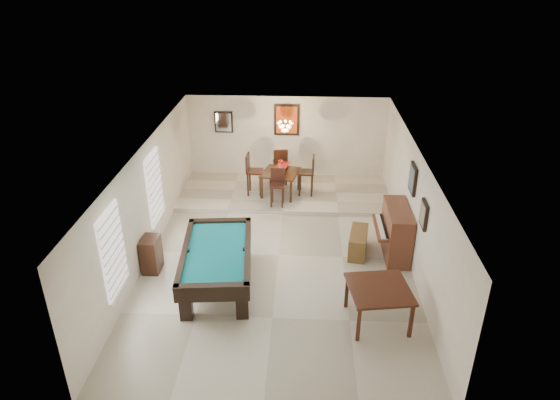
# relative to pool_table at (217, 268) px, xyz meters

# --- Properties ---
(ground_plane) EXTENTS (6.00, 9.00, 0.02)m
(ground_plane) POSITION_rel_pool_table_xyz_m (1.22, 1.25, -0.44)
(ground_plane) COLOR beige
(wall_back) EXTENTS (6.00, 0.04, 2.60)m
(wall_back) POSITION_rel_pool_table_xyz_m (1.22, 5.75, 0.87)
(wall_back) COLOR silver
(wall_back) RESTS_ON ground_plane
(wall_front) EXTENTS (6.00, 0.04, 2.60)m
(wall_front) POSITION_rel_pool_table_xyz_m (1.22, -3.25, 0.87)
(wall_front) COLOR silver
(wall_front) RESTS_ON ground_plane
(wall_left) EXTENTS (0.04, 9.00, 2.60)m
(wall_left) POSITION_rel_pool_table_xyz_m (-1.78, 1.25, 0.87)
(wall_left) COLOR silver
(wall_left) RESTS_ON ground_plane
(wall_right) EXTENTS (0.04, 9.00, 2.60)m
(wall_right) POSITION_rel_pool_table_xyz_m (4.22, 1.25, 0.87)
(wall_right) COLOR silver
(wall_right) RESTS_ON ground_plane
(ceiling) EXTENTS (6.00, 9.00, 0.04)m
(ceiling) POSITION_rel_pool_table_xyz_m (1.22, 1.25, 2.17)
(ceiling) COLOR white
(ceiling) RESTS_ON wall_back
(dining_step) EXTENTS (6.00, 2.50, 0.12)m
(dining_step) POSITION_rel_pool_table_xyz_m (1.22, 4.50, -0.37)
(dining_step) COLOR beige
(dining_step) RESTS_ON ground_plane
(window_left_front) EXTENTS (0.06, 1.00, 1.70)m
(window_left_front) POSITION_rel_pool_table_xyz_m (-1.75, -0.95, 0.97)
(window_left_front) COLOR white
(window_left_front) RESTS_ON wall_left
(window_left_rear) EXTENTS (0.06, 1.00, 1.70)m
(window_left_rear) POSITION_rel_pool_table_xyz_m (-1.75, 1.85, 0.97)
(window_left_rear) COLOR white
(window_left_rear) RESTS_ON wall_left
(pool_table) EXTENTS (1.65, 2.72, 0.87)m
(pool_table) POSITION_rel_pool_table_xyz_m (0.00, 0.00, 0.00)
(pool_table) COLOR black
(pool_table) RESTS_ON ground_plane
(square_table) EXTENTS (1.28, 1.28, 0.78)m
(square_table) POSITION_rel_pool_table_xyz_m (3.23, -0.98, -0.04)
(square_table) COLOR #32160C
(square_table) RESTS_ON ground_plane
(upright_piano) EXTENTS (0.80, 1.43, 1.19)m
(upright_piano) POSITION_rel_pool_table_xyz_m (3.80, 1.46, 0.16)
(upright_piano) COLOR brown
(upright_piano) RESTS_ON ground_plane
(piano_bench) EXTENTS (0.55, 1.04, 0.55)m
(piano_bench) POSITION_rel_pool_table_xyz_m (3.08, 1.46, -0.16)
(piano_bench) COLOR brown
(piano_bench) RESTS_ON ground_plane
(apothecary_chest) EXTENTS (0.36, 0.54, 0.80)m
(apothecary_chest) POSITION_rel_pool_table_xyz_m (-1.56, 0.51, -0.03)
(apothecary_chest) COLOR black
(apothecary_chest) RESTS_ON ground_plane
(dining_table) EXTENTS (1.19, 1.19, 0.81)m
(dining_table) POSITION_rel_pool_table_xyz_m (1.11, 4.31, 0.09)
(dining_table) COLOR black
(dining_table) RESTS_ON dining_step
(flower_vase) EXTENTS (0.16, 0.16, 0.26)m
(flower_vase) POSITION_rel_pool_table_xyz_m (1.11, 4.31, 0.63)
(flower_vase) COLOR #B41B0F
(flower_vase) RESTS_ON dining_table
(dining_chair_south) EXTENTS (0.39, 0.39, 1.03)m
(dining_chair_south) POSITION_rel_pool_table_xyz_m (1.06, 3.61, 0.20)
(dining_chair_south) COLOR black
(dining_chair_south) RESTS_ON dining_step
(dining_chair_north) EXTENTS (0.47, 0.47, 1.12)m
(dining_chair_north) POSITION_rel_pool_table_xyz_m (1.06, 5.09, 0.25)
(dining_chair_north) COLOR black
(dining_chair_north) RESTS_ON dining_step
(dining_chair_west) EXTENTS (0.47, 0.47, 1.20)m
(dining_chair_west) POSITION_rel_pool_table_xyz_m (0.38, 4.30, 0.29)
(dining_chair_west) COLOR black
(dining_chair_west) RESTS_ON dining_step
(dining_chair_east) EXTENTS (0.45, 0.45, 1.16)m
(dining_chair_east) POSITION_rel_pool_table_xyz_m (1.84, 4.36, 0.27)
(dining_chair_east) COLOR black
(dining_chair_east) RESTS_ON dining_step
(chandelier) EXTENTS (0.44, 0.44, 0.60)m
(chandelier) POSITION_rel_pool_table_xyz_m (1.22, 4.45, 1.77)
(chandelier) COLOR #FFE5B2
(chandelier) RESTS_ON ceiling
(back_painting) EXTENTS (0.75, 0.06, 0.95)m
(back_painting) POSITION_rel_pool_table_xyz_m (1.22, 5.71, 1.47)
(back_painting) COLOR #D84C14
(back_painting) RESTS_ON wall_back
(back_mirror) EXTENTS (0.55, 0.06, 0.65)m
(back_mirror) POSITION_rel_pool_table_xyz_m (-0.68, 5.71, 1.37)
(back_mirror) COLOR white
(back_mirror) RESTS_ON wall_back
(right_picture_upper) EXTENTS (0.06, 0.55, 0.65)m
(right_picture_upper) POSITION_rel_pool_table_xyz_m (4.18, 1.55, 1.47)
(right_picture_upper) COLOR slate
(right_picture_upper) RESTS_ON wall_right
(right_picture_lower) EXTENTS (0.06, 0.45, 0.55)m
(right_picture_lower) POSITION_rel_pool_table_xyz_m (4.18, 0.25, 1.27)
(right_picture_lower) COLOR gray
(right_picture_lower) RESTS_ON wall_right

